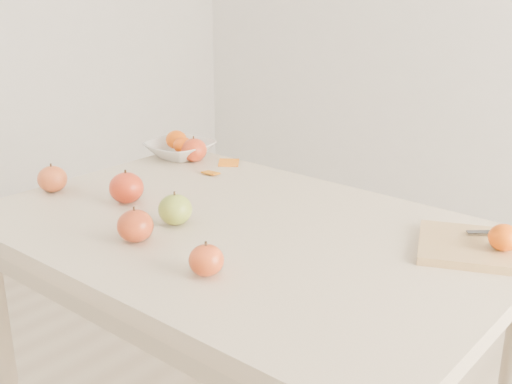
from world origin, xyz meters
The scene contains 14 objects.
table centered at (0.00, 0.00, 0.65)m, with size 1.20×0.80×0.75m.
cutting_board centered at (0.49, 0.22, 0.76)m, with size 0.28×0.21×0.02m, color tan.
board_tangerine centered at (0.52, 0.21, 0.80)m, with size 0.06×0.06×0.05m, color #E14807.
fruit_bowl centered at (-0.52, 0.30, 0.77)m, with size 0.20×0.20×0.05m, color silver.
bowl_tangerine_near centered at (-0.54, 0.31, 0.80)m, with size 0.07×0.07×0.06m, color #D14B07.
bowl_tangerine_far centered at (-0.49, 0.29, 0.80)m, with size 0.06×0.06×0.05m, color #D83C07.
orange_peel_a centered at (-0.35, 0.34, 0.75)m, with size 0.06×0.04×0.00m, color orange.
orange_peel_b centered at (-0.33, 0.24, 0.75)m, with size 0.04×0.04×0.00m, color orange.
apple_green centered at (-0.13, -0.09, 0.79)m, with size 0.08×0.08×0.07m, color olive.
apple_red_e centered at (0.11, -0.23, 0.78)m, with size 0.07×0.07×0.06m, color #A21917.
apple_red_b centered at (-0.33, -0.07, 0.79)m, with size 0.09×0.09×0.08m, color maroon.
apple_red_d centered at (-0.54, -0.14, 0.78)m, with size 0.08×0.08×0.07m, color maroon.
apple_red_a centered at (-0.45, 0.30, 0.79)m, with size 0.08×0.08×0.07m, color #9D110F.
apple_red_c centered at (-0.12, -0.21, 0.79)m, with size 0.08×0.08×0.07m, color maroon.
Camera 1 is at (0.89, -1.02, 1.31)m, focal length 45.00 mm.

